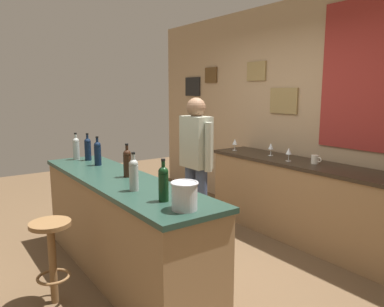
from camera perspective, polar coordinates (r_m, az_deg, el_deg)
The scene contains 17 objects.
ground_plane at distance 3.86m, azimuth -5.07°, elevation -16.37°, with size 10.00×10.00×0.00m, color brown.
back_wall at distance 4.81m, azimuth 16.19°, elevation 6.02°, with size 6.00×0.09×2.80m.
bar_counter at distance 3.51m, azimuth -10.92°, elevation -11.04°, with size 2.51×0.60×0.92m.
side_counter at distance 4.45m, azimuth 16.42°, elevation -6.93°, with size 2.50×0.56×0.90m.
bartender at distance 4.07m, azimuth 0.62°, elevation -1.05°, with size 0.52×0.21×1.62m.
bar_stool at distance 3.21m, azimuth -20.82°, elevation -13.53°, with size 0.32×0.32×0.68m.
wine_bottle_a at distance 4.38m, azimuth -17.43°, elevation 0.87°, with size 0.07×0.07×0.31m.
wine_bottle_b at distance 4.29m, azimuth -15.77°, elevation 0.78°, with size 0.07×0.07×0.31m.
wine_bottle_c at distance 3.98m, azimuth -14.35°, elevation 0.16°, with size 0.07×0.07×0.31m.
wine_bottle_d at distance 3.39m, azimuth -9.99°, elevation -1.31°, with size 0.07×0.07×0.31m.
wine_bottle_e at distance 2.91m, azimuth -8.97°, elevation -3.08°, with size 0.07×0.07×0.31m.
wine_bottle_f at distance 2.61m, azimuth -4.43°, elevation -4.47°, with size 0.07×0.07×0.31m.
ice_bucket at distance 2.43m, azimuth -1.16°, elevation -6.43°, with size 0.19×0.19×0.19m.
wine_glass_a at distance 4.98m, azimuth 6.62°, elevation 1.73°, with size 0.07×0.07×0.16m.
wine_glass_b at distance 4.65m, azimuth 12.06°, elevation 1.03°, with size 0.07×0.07×0.16m.
wine_glass_c at distance 4.33m, azimuth 14.70°, elevation 0.29°, with size 0.07×0.07×0.16m.
coffee_mug at distance 4.27m, azimuth 18.45°, elevation -0.87°, with size 0.13×0.08×0.09m.
Camera 1 is at (3.00, -1.74, 1.69)m, focal length 34.60 mm.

